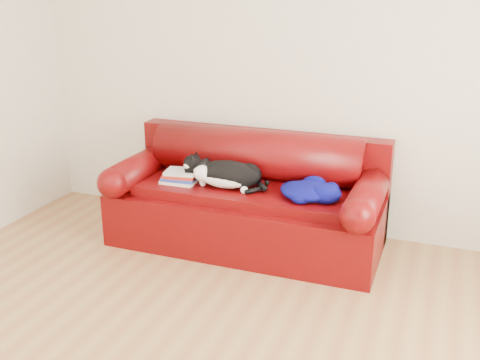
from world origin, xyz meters
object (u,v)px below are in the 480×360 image
Objects in this scene: sofa_base at (246,216)px; blanket at (309,190)px; cat at (227,175)px; book_stack at (181,176)px.

blanket reaches higher than sofa_base.
cat is (-0.12, -0.10, 0.36)m from sofa_base.
sofa_base is at bearing 28.16° from cat.
cat is at bearing -140.55° from sofa_base.
sofa_base is 0.63m from blanket.
book_stack reaches higher than sofa_base.
blanket reaches higher than book_stack.
blanket is (0.65, -0.01, -0.04)m from cat.
cat reaches higher than blanket.
book_stack is 0.55× the size of blanket.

